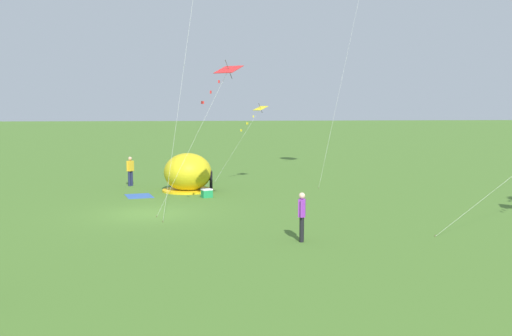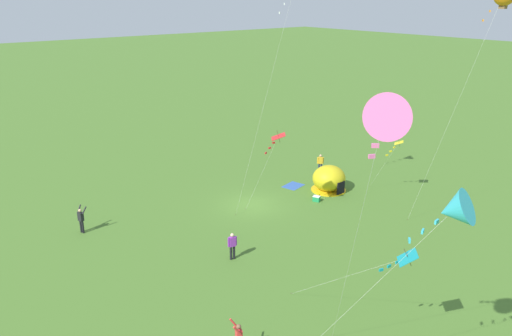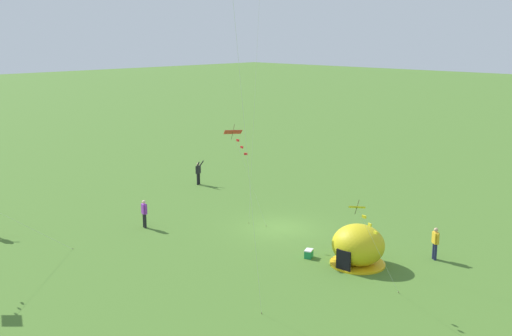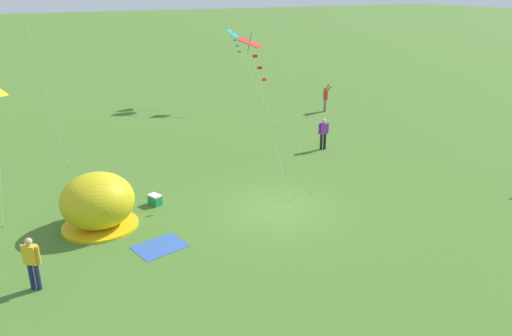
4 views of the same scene
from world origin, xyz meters
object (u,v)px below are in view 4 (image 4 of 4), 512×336
cooler_box (155,200)px  person_near_tent (323,132)px  person_center_field (325,98)px  person_watching_sky (32,261)px  kite_teal (234,37)px  popup_tent (98,202)px  kite_red (252,48)px

cooler_box → person_near_tent: 10.74m
person_center_field → person_watching_sky: bearing=-143.8°
cooler_box → kite_teal: bearing=55.4°
person_watching_sky → kite_teal: (14.86, 18.89, 4.02)m
cooler_box → person_center_field: 18.26m
person_watching_sky → kite_teal: 24.37m
person_watching_sky → person_center_field: bearing=36.2°
person_near_tent → person_watching_sky: bearing=-153.7°
kite_teal → person_center_field: bearing=-40.3°
cooler_box → kite_teal: kite_teal is taller
popup_tent → kite_teal: size_ratio=0.38×
cooler_box → person_watching_sky: bearing=-137.9°
person_near_tent → kite_teal: (-0.22, 11.42, 4.02)m
person_near_tent → popup_tent: bearing=-162.1°
popup_tent → person_near_tent: size_ratio=1.63×
person_watching_sky → person_center_field: (19.94, 14.59, 0.03)m
popup_tent → person_center_field: bearing=32.7°
popup_tent → person_center_field: size_ratio=1.49×
popup_tent → person_center_field: (17.49, 11.21, 0.00)m
popup_tent → person_watching_sky: (-2.45, -3.38, -0.03)m
popup_tent → person_near_tent: popup_tent is taller
kite_teal → cooler_box: bearing=-124.6°
person_center_field → popup_tent: bearing=-147.3°
person_near_tent → person_center_field: (4.85, 7.12, 0.03)m
person_near_tent → kite_red: kite_red is taller
person_center_field → cooler_box: bearing=-145.9°
popup_tent → kite_red: bearing=13.5°
person_watching_sky → person_center_field: 24.71m
cooler_box → kite_red: bearing=8.7°
popup_tent → person_watching_sky: popup_tent is taller
popup_tent → person_near_tent: bearing=17.9°
cooler_box → kite_red: kite_red is taller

